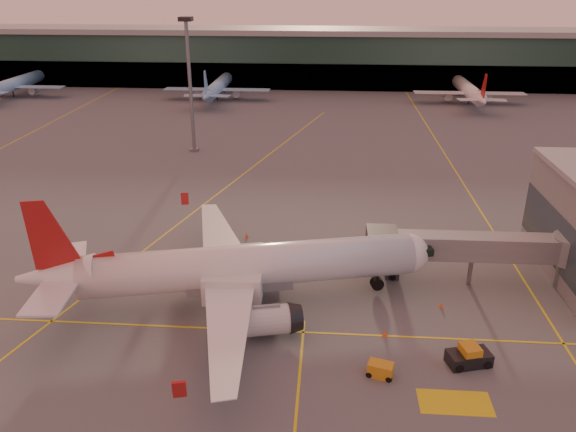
# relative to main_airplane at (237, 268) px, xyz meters

# --- Properties ---
(ground) EXTENTS (600.00, 600.00, 0.00)m
(ground) POSITION_rel_main_airplane_xyz_m (2.28, -9.92, -4.22)
(ground) COLOR #4C4F54
(ground) RESTS_ON ground
(taxi_markings) EXTENTS (100.12, 173.00, 0.01)m
(taxi_markings) POSITION_rel_main_airplane_xyz_m (-5.04, 34.57, -4.22)
(taxi_markings) COLOR yellow
(taxi_markings) RESTS_ON ground
(terminal) EXTENTS (400.00, 20.00, 17.60)m
(terminal) POSITION_rel_main_airplane_xyz_m (2.28, 131.87, 4.54)
(terminal) COLOR #19382D
(terminal) RESTS_ON ground
(mast_west_near) EXTENTS (2.40, 2.40, 25.60)m
(mast_west_near) POSITION_rel_main_airplane_xyz_m (-17.72, 56.08, 10.64)
(mast_west_near) COLOR slate
(mast_west_near) RESTS_ON ground
(distant_aircraft_row) EXTENTS (225.00, 34.00, 13.00)m
(distant_aircraft_row) POSITION_rel_main_airplane_xyz_m (-51.47, 108.08, -4.22)
(distant_aircraft_row) COLOR #82B1D9
(distant_aircraft_row) RESTS_ON ground
(main_airplane) EXTENTS (42.62, 38.79, 13.00)m
(main_airplane) POSITION_rel_main_airplane_xyz_m (0.00, 0.00, 0.00)
(main_airplane) COLOR white
(main_airplane) RESTS_ON ground
(jet_bridge) EXTENTS (24.67, 4.77, 6.26)m
(jet_bridge) POSITION_rel_main_airplane_xyz_m (27.10, 6.11, 0.18)
(jet_bridge) COLOR slate
(jet_bridge) RESTS_ON ground
(catering_truck) EXTENTS (6.05, 2.87, 4.63)m
(catering_truck) POSITION_rel_main_airplane_xyz_m (-0.03, -2.37, -1.59)
(catering_truck) COLOR #B9481A
(catering_truck) RESTS_ON ground
(gpu_cart) EXTENTS (2.52, 1.91, 1.31)m
(gpu_cart) POSITION_rel_main_airplane_xyz_m (14.36, -10.97, -3.59)
(gpu_cart) COLOR #C18218
(gpu_cart) RESTS_ON ground
(pushback_tug) EXTENTS (4.22, 2.97, 1.97)m
(pushback_tug) POSITION_rel_main_airplane_xyz_m (22.46, -8.73, -3.42)
(pushback_tug) COLOR black
(pushback_tug) RESTS_ON ground
(cone_nose) EXTENTS (0.41, 0.41, 0.52)m
(cone_nose) POSITION_rel_main_airplane_xyz_m (21.68, 0.73, -3.97)
(cone_nose) COLOR #F4520C
(cone_nose) RESTS_ON ground
(cone_tail) EXTENTS (0.44, 0.44, 0.56)m
(cone_tail) POSITION_rel_main_airplane_xyz_m (-19.26, 1.18, -3.95)
(cone_tail) COLOR #F4520C
(cone_tail) RESTS_ON ground
(cone_wing_left) EXTENTS (0.49, 0.49, 0.63)m
(cone_wing_left) POSITION_rel_main_airplane_xyz_m (-1.42, 16.40, -3.92)
(cone_wing_left) COLOR #F4520C
(cone_wing_left) RESTS_ON ground
(cone_fwd) EXTENTS (0.49, 0.49, 0.63)m
(cone_fwd) POSITION_rel_main_airplane_xyz_m (15.26, -4.94, -3.92)
(cone_fwd) COLOR #F4520C
(cone_fwd) RESTS_ON ground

